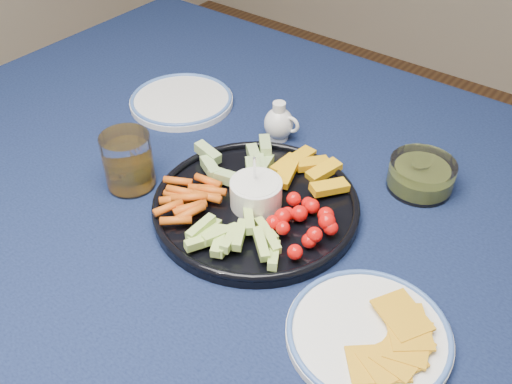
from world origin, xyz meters
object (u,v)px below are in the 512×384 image
Objects in this scene: creamer_pitcher at (279,123)px; cheese_plate at (369,332)px; dining_table at (295,236)px; side_plate_extra at (182,100)px; crudite_platter at (255,201)px; juice_tumbler at (129,164)px; pickle_bowl at (421,176)px.

creamer_pitcher reaches higher than cheese_plate.
side_plate_extra is at bearing 163.76° from dining_table.
side_plate_extra is (-0.61, 0.29, -0.00)m from cheese_plate.
creamer_pitcher is 0.36× the size of cheese_plate.
creamer_pitcher is at bearing 115.38° from crudite_platter.
juice_tumbler is at bearing 176.13° from cheese_plate.
cheese_plate is at bearing -36.94° from dining_table.
creamer_pitcher is at bearing 66.06° from juice_tumbler.
crudite_platter reaches higher than cheese_plate.
juice_tumbler reaches higher than pickle_bowl.
cheese_plate is at bearing -25.17° from side_plate_extra.
cheese_plate is 0.49m from juice_tumbler.
creamer_pitcher is at bearing 135.45° from dining_table.
cheese_plate is (0.37, -0.31, -0.02)m from creamer_pitcher.
side_plate_extra is (-0.33, 0.17, -0.01)m from crudite_platter.
pickle_bowl is (0.19, 0.22, 0.00)m from crudite_platter.
side_plate_extra is at bearing 114.85° from juice_tumbler.
creamer_pitcher reaches higher than dining_table.
pickle_bowl is 0.35m from cheese_plate.
dining_table is 0.13m from crudite_platter.
creamer_pitcher is 0.36× the size of side_plate_extra.
crudite_platter reaches higher than pickle_bowl.
pickle_bowl is at bearing 5.41° from side_plate_extra.
juice_tumbler is at bearing -143.38° from pickle_bowl.
cheese_plate is (0.27, -0.11, -0.01)m from crudite_platter.
dining_table is at bearing 29.45° from juice_tumbler.
dining_table is at bearing 59.08° from crudite_platter.
crudite_platter is at bearing -64.62° from creamer_pitcher.
dining_table is 7.55× the size of cheese_plate.
crudite_platter is at bearing -130.41° from pickle_bowl.
juice_tumbler reaches higher than dining_table.
pickle_bowl is 0.52× the size of cheese_plate.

